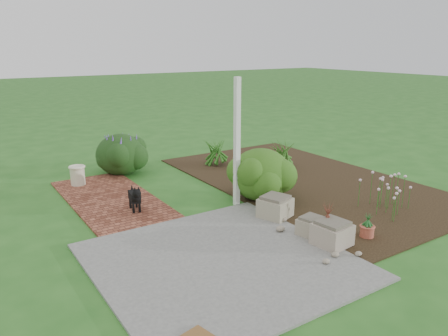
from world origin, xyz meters
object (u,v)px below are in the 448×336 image
black_dog (135,196)px  cream_ceramic_urn (78,176)px  stone_trough_near (332,234)px  evergreen_shrub (261,173)px

black_dog → cream_ceramic_urn: bearing=111.3°
black_dog → cream_ceramic_urn: black_dog is taller
stone_trough_near → black_dog: black_dog is taller
stone_trough_near → cream_ceramic_urn: bearing=115.3°
black_dog → cream_ceramic_urn: (-0.46, 2.24, -0.08)m
stone_trough_near → evergreen_shrub: evergreen_shrub is taller
cream_ceramic_urn → evergreen_shrub: 4.12m
stone_trough_near → black_dog: bearing=123.8°
stone_trough_near → evergreen_shrub: (0.42, 2.36, 0.35)m
stone_trough_near → black_dog: (-2.03, 3.03, 0.12)m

